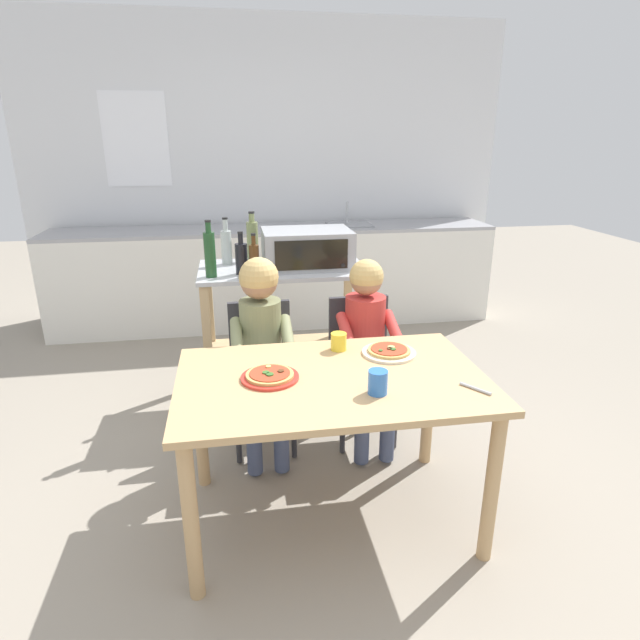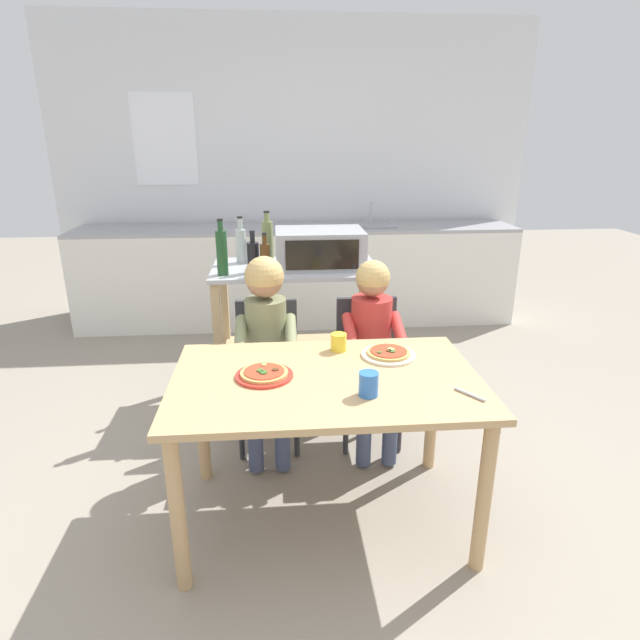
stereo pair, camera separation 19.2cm
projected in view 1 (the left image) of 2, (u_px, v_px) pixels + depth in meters
name	position (u px, v px, depth m)	size (l,w,h in m)	color
ground_plane	(297.00, 394.00, 3.65)	(12.58, 12.58, 0.00)	gray
back_wall_tiled	(269.00, 173.00, 5.01)	(4.44, 0.13, 2.70)	silver
kitchen_counter	(276.00, 275.00, 4.93)	(4.00, 0.60, 1.10)	silver
kitchen_island_cart	(284.00, 311.00, 3.46)	(1.05, 0.60, 0.89)	#B7BABF
toaster_oven	(307.00, 248.00, 3.34)	(0.55, 0.40, 0.23)	#999BA0
bottle_squat_spirits	(241.00, 258.00, 3.16)	(0.07, 0.07, 0.26)	black
bottle_brown_beer	(254.00, 259.00, 3.12)	(0.06, 0.06, 0.25)	#4C2D14
bottle_tall_green_wine	(210.00, 253.00, 3.08)	(0.07, 0.07, 0.34)	#1E4723
bottle_slim_sauce	(226.00, 246.00, 3.40)	(0.07, 0.07, 0.30)	#ADB7B2
bottle_dark_olive_oil	(253.00, 240.00, 3.50)	(0.08, 0.08, 0.32)	olive
dining_table	(332.00, 397.00, 2.27)	(1.30, 0.83, 0.72)	tan
dining_chair_left	(262.00, 365.00, 2.94)	(0.36, 0.36, 0.81)	#333338
dining_chair_right	(361.00, 358.00, 3.03)	(0.36, 0.36, 0.81)	#333338
child_in_olive_shirt	(262.00, 334.00, 2.76)	(0.32, 0.42, 1.08)	#424C6B
child_in_red_shirt	(367.00, 334.00, 2.85)	(0.32, 0.42, 1.05)	#424C6B
pizza_plate_red_rimmed	(270.00, 376.00, 2.21)	(0.24, 0.24, 0.03)	red
pizza_plate_cream	(389.00, 351.00, 2.47)	(0.25, 0.25, 0.03)	beige
drinking_cup_blue	(378.00, 382.00, 2.08)	(0.08, 0.08, 0.10)	blue
drinking_cup_yellow	(339.00, 342.00, 2.50)	(0.08, 0.08, 0.08)	yellow
serving_spoon	(475.00, 389.00, 2.12)	(0.01, 0.01, 0.14)	#B7BABF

